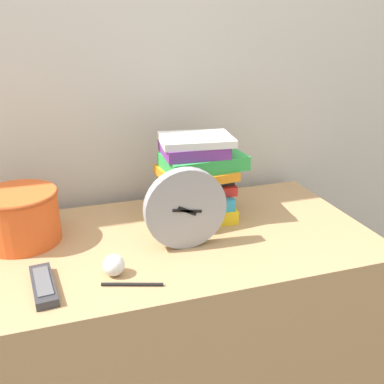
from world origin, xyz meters
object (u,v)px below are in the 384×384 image
at_px(book_stack, 197,178).
at_px(crumpled_paper_ball, 114,265).
at_px(desk_clock, 186,209).
at_px(pen, 132,284).
at_px(basket, 20,215).
at_px(tv_remote, 43,285).

height_order(book_stack, crumpled_paper_ball, book_stack).
relative_size(desk_clock, book_stack, 0.82).
distance_m(book_stack, pen, 0.42).
relative_size(book_stack, crumpled_paper_ball, 5.08).
height_order(desk_clock, pen, desk_clock).
xyz_separation_m(basket, tv_remote, (0.05, -0.26, -0.07)).
bearing_deg(desk_clock, basket, 158.25).
height_order(book_stack, tv_remote, book_stack).
bearing_deg(crumpled_paper_ball, pen, -62.34).
distance_m(tv_remote, pen, 0.20).
xyz_separation_m(desk_clock, book_stack, (0.09, 0.16, 0.02)).
bearing_deg(book_stack, desk_clock, -117.72).
distance_m(basket, pen, 0.40).
xyz_separation_m(tv_remote, crumpled_paper_ball, (0.16, 0.01, 0.02)).
bearing_deg(pen, basket, 128.11).
distance_m(book_stack, basket, 0.50).
relative_size(crumpled_paper_ball, pen, 0.38).
bearing_deg(book_stack, pen, -130.15).
bearing_deg(tv_remote, pen, -14.19).
distance_m(desk_clock, tv_remote, 0.39).
xyz_separation_m(desk_clock, basket, (-0.42, 0.17, -0.03)).
distance_m(desk_clock, book_stack, 0.19).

